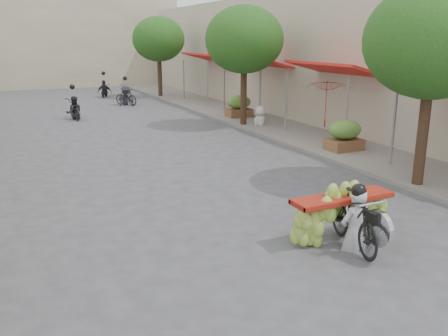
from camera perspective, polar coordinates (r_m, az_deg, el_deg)
ground at (r=7.48m, az=15.87°, el=-16.30°), size 120.00×120.00×0.00m
sidewalk_right at (r=23.05m, az=4.71°, el=5.83°), size 4.00×60.00×0.12m
shophouse_row_right at (r=24.85m, az=16.36°, el=12.79°), size 9.77×40.00×6.00m
far_building at (r=42.91m, az=-20.05°, el=13.99°), size 20.00×6.00×7.00m
street_tree_near at (r=13.08m, az=23.86°, el=13.79°), size 3.40×3.40×5.25m
street_tree_mid at (r=21.09m, az=2.44°, el=15.15°), size 3.40×3.40×5.25m
street_tree_far at (r=32.20m, az=-7.88°, el=15.09°), size 3.40×3.40×5.25m
produce_crate_mid at (r=16.81m, az=14.34°, el=4.11°), size 1.20×0.88×1.16m
produce_crate_far at (r=23.44m, az=1.81°, el=7.65°), size 1.20×0.88×1.16m
banana_motorbike at (r=9.30m, az=14.96°, el=-4.89°), size 2.20×1.98×2.17m
market_umbrella at (r=17.34m, az=12.45°, el=10.39°), size 2.35×2.35×1.72m
pedestrian at (r=21.21m, az=4.39°, el=7.47°), size 0.96×0.82×1.68m
bg_motorbike_a at (r=24.49m, az=-17.64°, el=7.31°), size 0.82×1.78×1.95m
bg_motorbike_b at (r=28.92m, az=-11.75°, el=9.08°), size 1.29×1.67×1.95m
bg_motorbike_c at (r=33.45m, az=-14.23°, el=9.71°), size 1.11×1.54×1.95m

